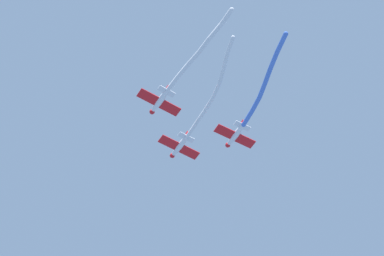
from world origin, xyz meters
TOP-DOWN VIEW (x-y plane):
  - airplane_lead at (-1.74, -4.66)m, footprint 5.92×6.89m
  - smoke_trail_lead at (-10.67, 3.07)m, footprint 13.33×13.88m
  - airplane_left_wing at (-2.21, 4.86)m, footprint 5.91×6.90m
  - smoke_trail_left_wing at (-11.15, 10.50)m, footprint 14.26×9.00m
  - airplane_right_wing at (-11.16, -6.13)m, footprint 6.00×6.75m
  - smoke_trail_right_wing at (-18.80, 1.70)m, footprint 11.67×13.33m

SIDE VIEW (x-z plane):
  - airplane_lead at x=-1.74m, z-range 79.41..81.25m
  - airplane_left_wing at x=-2.21m, z-range 79.41..81.25m
  - airplane_right_wing at x=-11.16m, z-range 79.71..81.55m
  - smoke_trail_right_wing at x=-18.80m, z-range 80.11..82.30m
  - smoke_trail_left_wing at x=-11.15m, z-range 79.98..82.46m
  - smoke_trail_lead at x=-10.67m, z-range 80.02..82.94m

